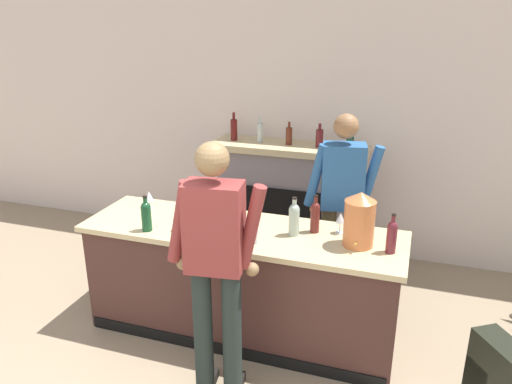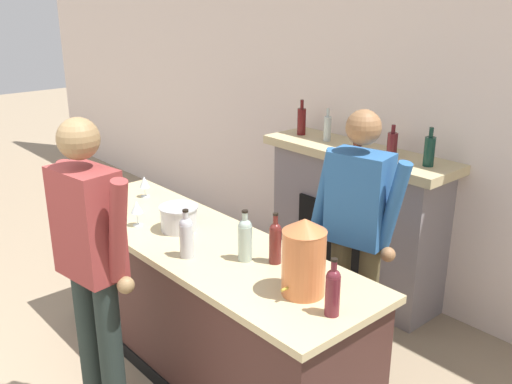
{
  "view_description": "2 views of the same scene",
  "coord_description": "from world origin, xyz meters",
  "px_view_note": "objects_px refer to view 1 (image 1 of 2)",
  "views": [
    {
      "loc": [
        1.28,
        -1.29,
        2.53
      ],
      "look_at": [
        0.11,
        2.21,
        1.21
      ],
      "focal_mm": 35.0,
      "sensor_mm": 36.0,
      "label": 1
    },
    {
      "loc": [
        2.72,
        0.18,
        2.39
      ],
      "look_at": [
        0.18,
        2.42,
        1.21
      ],
      "focal_mm": 40.0,
      "sensor_mm": 36.0,
      "label": 2
    }
  ],
  "objects_px": {
    "wine_bottle_chardonnay_pale": "(294,218)",
    "wine_bottle_cabernet_heavy": "(392,235)",
    "wine_bottle_rose_blush": "(146,215)",
    "wine_bottle_riesling_slim": "(315,216)",
    "wine_glass_front_right": "(180,215)",
    "wine_glass_by_dispenser": "(340,219)",
    "copper_dispenser": "(359,219)",
    "wine_glass_back_row": "(149,197)",
    "fireplace_stone": "(288,198)",
    "person_customer": "(216,265)",
    "person_bartender": "(341,203)",
    "wine_bottle_merlot_tall": "(252,226)",
    "ice_bucket_steel": "(217,217)"
  },
  "relations": [
    {
      "from": "ice_bucket_steel",
      "to": "wine_glass_back_row",
      "type": "xyz_separation_m",
      "value": [
        -0.7,
        0.16,
        0.03
      ]
    },
    {
      "from": "copper_dispenser",
      "to": "wine_bottle_cabernet_heavy",
      "type": "bearing_deg",
      "value": -10.67
    },
    {
      "from": "wine_bottle_merlot_tall",
      "to": "wine_bottle_cabernet_heavy",
      "type": "height_order",
      "value": "wine_bottle_cabernet_heavy"
    },
    {
      "from": "wine_bottle_riesling_slim",
      "to": "wine_glass_front_right",
      "type": "height_order",
      "value": "wine_bottle_riesling_slim"
    },
    {
      "from": "wine_bottle_rose_blush",
      "to": "wine_bottle_chardonnay_pale",
      "type": "distance_m",
      "value": 1.14
    },
    {
      "from": "person_customer",
      "to": "wine_glass_by_dispenser",
      "type": "relative_size",
      "value": 10.98
    },
    {
      "from": "person_bartender",
      "to": "wine_glass_by_dispenser",
      "type": "bearing_deg",
      "value": -81.99
    },
    {
      "from": "copper_dispenser",
      "to": "wine_bottle_merlot_tall",
      "type": "height_order",
      "value": "copper_dispenser"
    },
    {
      "from": "wine_bottle_merlot_tall",
      "to": "wine_bottle_chardonnay_pale",
      "type": "height_order",
      "value": "wine_bottle_chardonnay_pale"
    },
    {
      "from": "person_bartender",
      "to": "wine_bottle_chardonnay_pale",
      "type": "relative_size",
      "value": 5.76
    },
    {
      "from": "person_bartender",
      "to": "wine_bottle_rose_blush",
      "type": "bearing_deg",
      "value": -144.37
    },
    {
      "from": "fireplace_stone",
      "to": "ice_bucket_steel",
      "type": "relative_size",
      "value": 6.55
    },
    {
      "from": "person_bartender",
      "to": "wine_bottle_riesling_slim",
      "type": "bearing_deg",
      "value": -100.88
    },
    {
      "from": "wine_bottle_cabernet_heavy",
      "to": "wine_bottle_chardonnay_pale",
      "type": "bearing_deg",
      "value": 174.39
    },
    {
      "from": "wine_bottle_cabernet_heavy",
      "to": "wine_glass_back_row",
      "type": "relative_size",
      "value": 1.82
    },
    {
      "from": "person_customer",
      "to": "wine_glass_front_right",
      "type": "height_order",
      "value": "person_customer"
    },
    {
      "from": "person_bartender",
      "to": "wine_bottle_chardonnay_pale",
      "type": "height_order",
      "value": "person_bartender"
    },
    {
      "from": "person_customer",
      "to": "wine_glass_by_dispenser",
      "type": "height_order",
      "value": "person_customer"
    },
    {
      "from": "wine_bottle_chardonnay_pale",
      "to": "wine_bottle_riesling_slim",
      "type": "bearing_deg",
      "value": 37.12
    },
    {
      "from": "wine_bottle_cabernet_heavy",
      "to": "wine_glass_by_dispenser",
      "type": "distance_m",
      "value": 0.45
    },
    {
      "from": "person_customer",
      "to": "wine_bottle_rose_blush",
      "type": "xyz_separation_m",
      "value": [
        -0.79,
        0.5,
        0.05
      ]
    },
    {
      "from": "wine_bottle_rose_blush",
      "to": "wine_bottle_cabernet_heavy",
      "type": "xyz_separation_m",
      "value": [
        1.82,
        0.21,
        0.0
      ]
    },
    {
      "from": "person_customer",
      "to": "copper_dispenser",
      "type": "bearing_deg",
      "value": 43.34
    },
    {
      "from": "person_customer",
      "to": "wine_glass_back_row",
      "type": "bearing_deg",
      "value": 137.73
    },
    {
      "from": "ice_bucket_steel",
      "to": "wine_glass_front_right",
      "type": "bearing_deg",
      "value": -144.83
    },
    {
      "from": "person_customer",
      "to": "wine_bottle_riesling_slim",
      "type": "bearing_deg",
      "value": 62.99
    },
    {
      "from": "wine_glass_by_dispenser",
      "to": "copper_dispenser",
      "type": "bearing_deg",
      "value": -46.82
    },
    {
      "from": "wine_bottle_chardonnay_pale",
      "to": "wine_glass_back_row",
      "type": "height_order",
      "value": "wine_bottle_chardonnay_pale"
    },
    {
      "from": "wine_glass_front_right",
      "to": "wine_glass_by_dispenser",
      "type": "xyz_separation_m",
      "value": [
        1.18,
        0.35,
        -0.01
      ]
    },
    {
      "from": "person_customer",
      "to": "person_bartender",
      "type": "xyz_separation_m",
      "value": [
        0.56,
        1.47,
        -0.04
      ]
    },
    {
      "from": "ice_bucket_steel",
      "to": "wine_bottle_chardonnay_pale",
      "type": "bearing_deg",
      "value": 3.21
    },
    {
      "from": "wine_bottle_chardonnay_pale",
      "to": "wine_bottle_cabernet_heavy",
      "type": "xyz_separation_m",
      "value": [
        0.72,
        -0.07,
        -0.01
      ]
    },
    {
      "from": "person_customer",
      "to": "ice_bucket_steel",
      "type": "relative_size",
      "value": 7.31
    },
    {
      "from": "wine_bottle_rose_blush",
      "to": "wine_bottle_riesling_slim",
      "type": "bearing_deg",
      "value": 17.29
    },
    {
      "from": "fireplace_stone",
      "to": "wine_bottle_merlot_tall",
      "type": "xyz_separation_m",
      "value": [
        0.2,
        -1.78,
        0.44
      ]
    },
    {
      "from": "wine_bottle_rose_blush",
      "to": "ice_bucket_steel",
      "type": "bearing_deg",
      "value": 26.96
    },
    {
      "from": "wine_bottle_cabernet_heavy",
      "to": "wine_glass_by_dispenser",
      "type": "xyz_separation_m",
      "value": [
        -0.39,
        0.21,
        -0.01
      ]
    },
    {
      "from": "wine_bottle_chardonnay_pale",
      "to": "wine_glass_front_right",
      "type": "xyz_separation_m",
      "value": [
        -0.86,
        -0.2,
        -0.01
      ]
    },
    {
      "from": "wine_glass_front_right",
      "to": "copper_dispenser",
      "type": "bearing_deg",
      "value": 7.47
    },
    {
      "from": "ice_bucket_steel",
      "to": "wine_bottle_rose_blush",
      "type": "distance_m",
      "value": 0.55
    },
    {
      "from": "copper_dispenser",
      "to": "wine_glass_back_row",
      "type": "height_order",
      "value": "copper_dispenser"
    },
    {
      "from": "wine_bottle_chardonnay_pale",
      "to": "wine_glass_front_right",
      "type": "distance_m",
      "value": 0.88
    },
    {
      "from": "wine_bottle_rose_blush",
      "to": "wine_glass_back_row",
      "type": "relative_size",
      "value": 1.76
    },
    {
      "from": "fireplace_stone",
      "to": "wine_bottle_cabernet_heavy",
      "type": "bearing_deg",
      "value": -54.19
    },
    {
      "from": "wine_bottle_riesling_slim",
      "to": "ice_bucket_steel",
      "type": "bearing_deg",
      "value": -169.53
    },
    {
      "from": "person_customer",
      "to": "wine_bottle_merlot_tall",
      "type": "height_order",
      "value": "person_customer"
    },
    {
      "from": "wine_bottle_cabernet_heavy",
      "to": "wine_bottle_riesling_slim",
      "type": "bearing_deg",
      "value": 163.22
    },
    {
      "from": "person_customer",
      "to": "copper_dispenser",
      "type": "xyz_separation_m",
      "value": [
        0.8,
        0.76,
        0.12
      ]
    },
    {
      "from": "copper_dispenser",
      "to": "wine_glass_back_row",
      "type": "xyz_separation_m",
      "value": [
        -1.8,
        0.15,
        -0.09
      ]
    },
    {
      "from": "person_customer",
      "to": "wine_bottle_cabernet_heavy",
      "type": "height_order",
      "value": "person_customer"
    }
  ]
}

